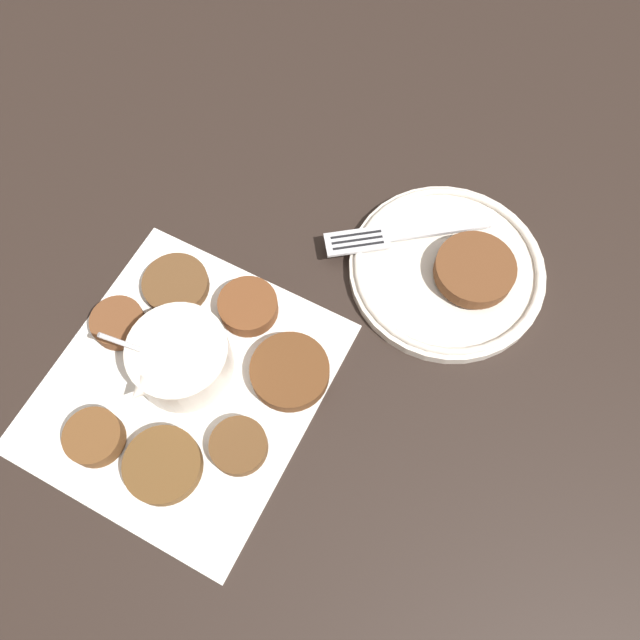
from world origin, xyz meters
TOP-DOWN VIEW (x-y plane):
  - ground_plane at (0.00, 0.00)m, footprint 4.00×4.00m
  - napkin at (0.02, -0.02)m, footprint 0.34×0.32m
  - sauce_bowl at (0.00, -0.03)m, footprint 0.11×0.10m
  - fritter_0 at (0.09, 0.02)m, footprint 0.08×0.08m
  - fritter_1 at (-0.06, 0.06)m, footprint 0.08×0.08m
  - fritter_2 at (0.01, -0.12)m, footprint 0.06×0.06m
  - fritter_3 at (-0.06, -0.11)m, footprint 0.07×0.07m
  - fritter_4 at (-0.09, -0.02)m, footprint 0.06×0.06m
  - fritter_5 at (0.11, -0.05)m, footprint 0.06×0.06m
  - fritter_6 at (0.03, 0.07)m, footprint 0.06×0.06m
  - serving_plate at (-0.26, 0.11)m, footprint 0.22×0.22m
  - fritter_on_plate at (-0.27, 0.14)m, footprint 0.09×0.09m
  - fork at (-0.25, 0.04)m, footprint 0.15×0.14m

SIDE VIEW (x-z plane):
  - ground_plane at x=0.00m, z-range 0.00..0.00m
  - napkin at x=0.02m, z-range 0.00..0.00m
  - serving_plate at x=-0.26m, z-range 0.00..0.02m
  - fritter_3 at x=-0.06m, z-range 0.00..0.02m
  - fritter_6 at x=0.03m, z-range 0.00..0.02m
  - fritter_0 at x=0.09m, z-range 0.00..0.02m
  - fritter_1 at x=-0.06m, z-range 0.00..0.02m
  - fritter_2 at x=0.01m, z-range 0.00..0.02m
  - fritter_4 at x=-0.09m, z-range 0.00..0.02m
  - fritter_5 at x=0.11m, z-range 0.00..0.03m
  - fork at x=-0.25m, z-range 0.02..0.02m
  - sauce_bowl at x=0.00m, z-range -0.02..0.07m
  - fritter_on_plate at x=-0.27m, z-range 0.02..0.04m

